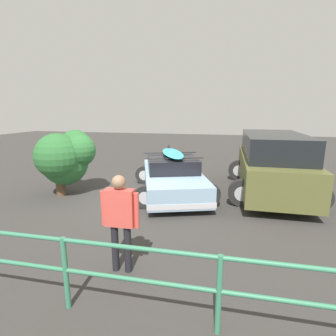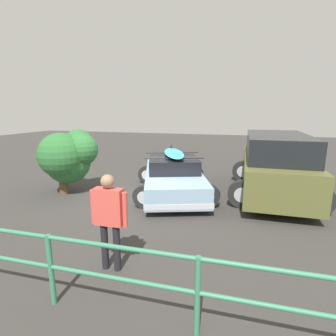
% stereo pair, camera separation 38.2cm
% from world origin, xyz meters
% --- Properties ---
extents(ground_plane, '(44.00, 44.00, 0.02)m').
position_xyz_m(ground_plane, '(0.00, 0.00, -0.01)').
color(ground_plane, '#383533').
rests_on(ground_plane, ground).
extents(sedan_car, '(3.07, 4.36, 1.44)m').
position_xyz_m(sedan_car, '(-0.78, -0.57, 0.57)').
color(sedan_car, '#8CADC6').
rests_on(sedan_car, ground).
extents(suv_car, '(2.63, 4.95, 1.88)m').
position_xyz_m(suv_car, '(-3.81, -1.32, 0.97)').
color(suv_car, brown).
rests_on(suv_car, ground).
extents(person_bystander, '(0.63, 0.21, 1.61)m').
position_xyz_m(person_bystander, '(-0.86, 3.68, 0.97)').
color(person_bystander, black).
rests_on(person_bystander, ground).
extents(railing_fence, '(9.82, 0.25, 1.01)m').
position_xyz_m(railing_fence, '(0.48, 4.63, 0.68)').
color(railing_fence, '#387F5B').
rests_on(railing_fence, ground).
extents(bush_near_left, '(1.98, 1.78, 1.99)m').
position_xyz_m(bush_near_left, '(2.41, 0.29, 1.21)').
color(bush_near_left, brown).
rests_on(bush_near_left, ground).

